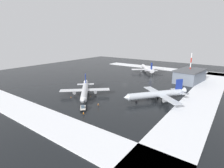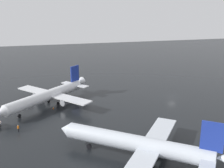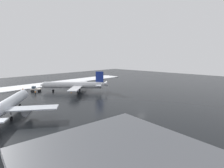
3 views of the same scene
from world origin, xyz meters
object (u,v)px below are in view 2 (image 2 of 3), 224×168
Objects in this scene: traffic_cone_near_nose at (27,102)px; airplane_foreground_jet at (48,95)px; airplane_parked_portside at (140,144)px; ground_crew_beside_wing at (18,128)px; traffic_cone_mid_line at (53,108)px.

airplane_foreground_jet is at bearing -34.87° from traffic_cone_near_nose.
ground_crew_beside_wing is (-23.06, 18.10, -2.35)m from airplane_parked_portside.
airplane_foreground_jet is at bearing -27.32° from airplane_parked_portside.
airplane_foreground_jet is 0.91× the size of airplane_parked_portside.
traffic_cone_near_nose and traffic_cone_mid_line have the same top height.
ground_crew_beside_wing reaches higher than traffic_cone_near_nose.
traffic_cone_near_nose is (-6.08, 4.23, -2.87)m from airplane_foreground_jet.
airplane_foreground_jet is at bearing 113.49° from traffic_cone_mid_line.
traffic_cone_near_nose is at bearing -22.47° from airplane_parked_portside.
airplane_foreground_jet reaches higher than ground_crew_beside_wing.
ground_crew_beside_wing is 15.14m from traffic_cone_mid_line.
airplane_parked_portside is at bearing -15.20° from ground_crew_beside_wing.
traffic_cone_near_nose is at bearing 109.51° from ground_crew_beside_wing.
traffic_cone_mid_line is at bearing 71.62° from airplane_foreground_jet.
traffic_cone_mid_line is (-14.55, 30.61, -3.05)m from airplane_parked_portside.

